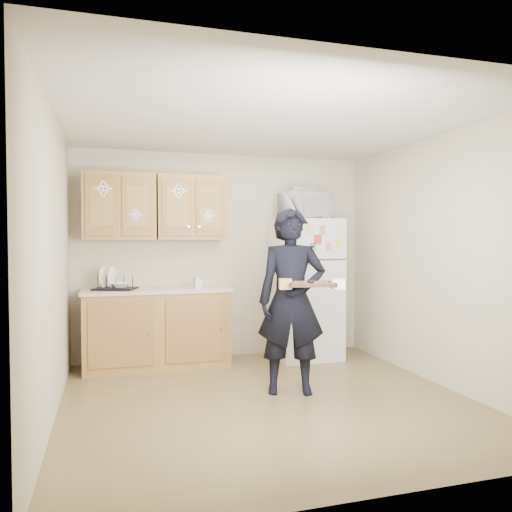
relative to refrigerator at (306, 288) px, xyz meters
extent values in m
plane|color=brown|center=(-0.95, -1.43, -0.85)|extent=(3.60, 3.60, 0.00)
plane|color=silver|center=(-0.95, -1.43, 1.65)|extent=(3.60, 3.60, 0.00)
cube|color=beige|center=(-0.95, 0.37, 0.40)|extent=(3.60, 0.04, 2.50)
cube|color=beige|center=(-0.95, -3.23, 0.40)|extent=(3.60, 0.04, 2.50)
cube|color=beige|center=(-2.75, -1.43, 0.40)|extent=(0.04, 3.60, 2.50)
cube|color=beige|center=(0.85, -1.43, 0.40)|extent=(0.04, 3.60, 2.50)
cube|color=silver|center=(0.00, 0.00, 0.00)|extent=(0.75, 0.70, 1.70)
cube|color=olive|center=(-1.80, 0.05, -0.42)|extent=(1.60, 0.60, 0.86)
cube|color=#C3B196|center=(-1.80, 0.05, 0.03)|extent=(1.64, 0.64, 0.04)
cube|color=olive|center=(-2.20, 0.18, 0.98)|extent=(0.80, 0.33, 0.75)
cube|color=olive|center=(-1.38, 0.18, 0.98)|extent=(0.80, 0.33, 0.75)
cube|color=gold|center=(0.52, 0.24, -0.69)|extent=(0.20, 0.07, 0.32)
imported|color=black|center=(-0.66, -1.28, 0.02)|extent=(0.73, 0.58, 1.75)
cube|color=black|center=(-0.58, -1.57, 0.20)|extent=(0.48, 0.40, 0.04)
cylinder|color=gold|center=(-0.69, -1.60, 0.22)|extent=(0.14, 0.14, 0.02)
cylinder|color=gold|center=(-0.51, -1.66, 0.22)|extent=(0.14, 0.14, 0.02)
cylinder|color=gold|center=(-0.65, -1.47, 0.22)|extent=(0.14, 0.14, 0.02)
cylinder|color=gold|center=(-0.47, -1.53, 0.22)|extent=(0.14, 0.14, 0.02)
imported|color=silver|center=(-0.03, -0.05, 1.01)|extent=(0.62, 0.47, 0.31)
cube|color=#B9B9C0|center=(-0.05, -0.02, 1.20)|extent=(0.32, 0.24, 0.07)
cube|color=black|center=(-2.25, 0.03, 0.14)|extent=(0.52, 0.45, 0.17)
imported|color=white|center=(-2.19, 0.03, 0.10)|extent=(0.22, 0.22, 0.05)
imported|color=silver|center=(-1.35, -0.05, 0.13)|extent=(0.09, 0.09, 0.17)
camera|label=1|loc=(-2.32, -5.68, 0.61)|focal=35.00mm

